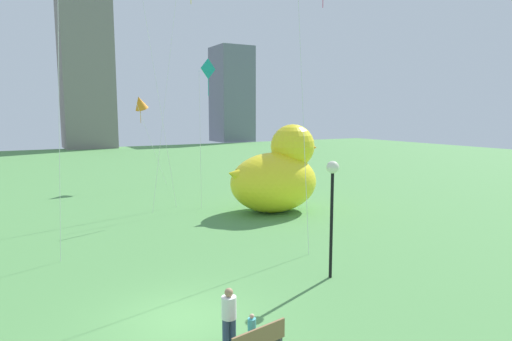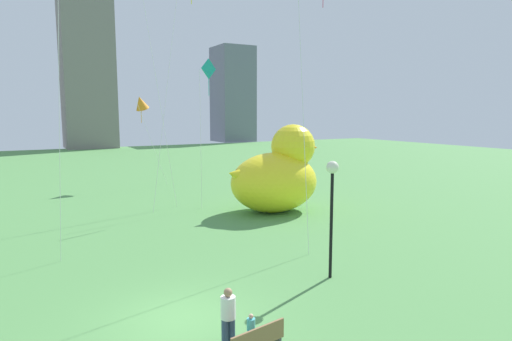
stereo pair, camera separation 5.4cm
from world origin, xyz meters
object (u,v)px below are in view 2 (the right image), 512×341
at_px(lamppost, 332,189).
at_px(giant_inflatable_duck, 278,175).
at_px(kite_teal, 208,74).
at_px(kite_orange, 141,103).
at_px(person_adult, 228,315).
at_px(person_child, 251,329).

bearing_deg(lamppost, giant_inflatable_duck, 68.37).
distance_m(giant_inflatable_duck, kite_teal, 7.83).
relative_size(lamppost, kite_orange, 0.57).
distance_m(lamppost, kite_orange, 25.08).
bearing_deg(person_adult, giant_inflatable_duck, 53.71).
bearing_deg(kite_orange, kite_teal, -81.73).
distance_m(giant_inflatable_duck, lamppost, 11.38).
relative_size(kite_orange, kite_teal, 0.81).
xyz_separation_m(lamppost, kite_orange, (-0.53, 24.81, 3.61)).
distance_m(person_adult, kite_teal, 19.43).
bearing_deg(giant_inflatable_duck, kite_teal, 132.22).
distance_m(kite_orange, kite_teal, 11.06).
bearing_deg(person_child, lamppost, 30.37).
height_order(person_adult, giant_inflatable_duck, giant_inflatable_duck).
relative_size(person_adult, kite_teal, 0.17).
bearing_deg(person_adult, kite_teal, 68.56).
height_order(lamppost, kite_orange, kite_orange).
relative_size(lamppost, kite_teal, 0.46).
distance_m(person_adult, giant_inflatable_duck, 16.37).
bearing_deg(kite_orange, person_adult, -100.22).
bearing_deg(kite_teal, lamppost, -94.26).
relative_size(person_child, kite_teal, 0.10).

